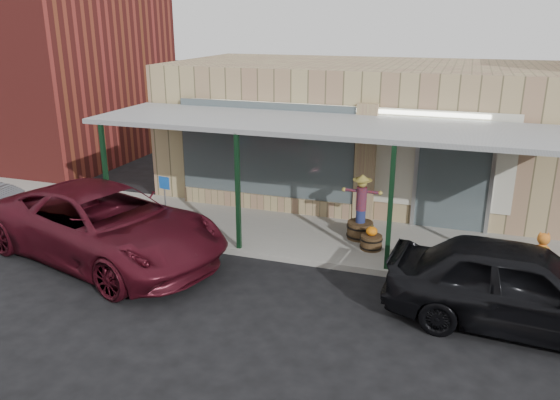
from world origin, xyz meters
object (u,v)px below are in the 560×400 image
(barrel_pumpkin, at_px, (371,240))
(handicap_sign, at_px, (165,197))
(barrel_scarecrow, at_px, (361,217))
(car_maroon, at_px, (105,224))
(parked_sedan, at_px, (521,287))

(barrel_pumpkin, distance_m, handicap_sign, 5.33)
(handicap_sign, bearing_deg, barrel_scarecrow, 24.60)
(barrel_pumpkin, bearing_deg, handicap_sign, -172.00)
(barrel_scarecrow, height_order, handicap_sign, barrel_scarecrow)
(barrel_scarecrow, relative_size, handicap_sign, 1.09)
(handicap_sign, xyz_separation_m, car_maroon, (-0.75, -1.53, -0.28))
(barrel_pumpkin, relative_size, parked_sedan, 0.12)
(parked_sedan, bearing_deg, car_maroon, 93.44)
(handicap_sign, distance_m, car_maroon, 1.73)
(car_maroon, bearing_deg, barrel_scarecrow, -47.12)
(handicap_sign, relative_size, car_maroon, 0.25)
(barrel_scarecrow, relative_size, barrel_pumpkin, 2.73)
(barrel_pumpkin, relative_size, car_maroon, 0.10)
(handicap_sign, height_order, parked_sedan, handicap_sign)
(parked_sedan, xyz_separation_m, car_maroon, (-9.13, 0.16, 0.04))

